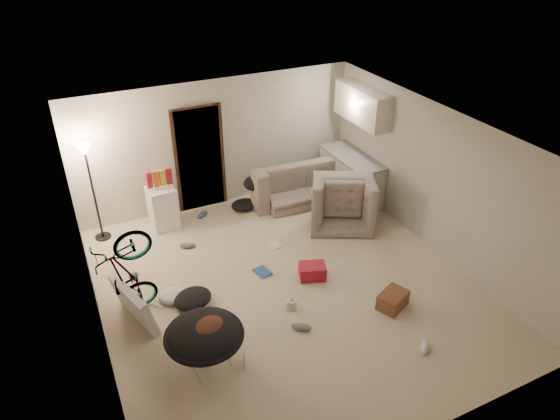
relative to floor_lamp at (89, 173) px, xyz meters
name	(u,v)px	position (x,y,z in m)	size (l,w,h in m)	color
floor	(287,286)	(2.40, -2.65, -1.32)	(5.50, 6.00, 0.02)	beige
ceiling	(288,138)	(2.40, -2.65, 1.20)	(5.50, 6.00, 0.02)	white
wall_back	(218,143)	(2.40, 0.36, -0.06)	(5.50, 0.02, 2.50)	beige
wall_front	(423,365)	(2.40, -5.66, -0.06)	(5.50, 0.02, 2.50)	beige
wall_left	(89,269)	(-0.36, -2.65, -0.06)	(0.02, 6.00, 2.50)	beige
wall_right	(437,180)	(5.16, -2.65, -0.06)	(0.02, 6.00, 2.50)	beige
doorway	(199,159)	(2.00, 0.32, -0.29)	(0.85, 0.10, 2.04)	black
door_trim	(200,160)	(2.00, 0.29, -0.29)	(0.97, 0.04, 2.10)	#372113
floor_lamp	(89,173)	(0.00, 0.00, 0.00)	(0.28, 0.28, 1.81)	black
kitchen_counter	(351,178)	(4.83, -0.65, -0.87)	(0.60, 1.50, 0.88)	beige
counter_top	(353,157)	(4.83, -0.65, -0.41)	(0.64, 1.54, 0.04)	gray
kitchen_uppers	(363,105)	(4.96, -0.65, 0.64)	(0.38, 1.40, 0.65)	beige
sofa	(300,183)	(3.91, -0.20, -0.99)	(2.16, 0.84, 0.63)	#3B433B
armchair	(341,201)	(4.22, -1.27, -0.93)	(1.15, 1.01, 0.75)	#3B433B
bicycle	(130,293)	(0.10, -2.26, -0.91)	(0.53, 1.52, 0.80)	black
book_asset	(245,369)	(1.17, -3.92, -1.30)	(0.16, 0.22, 0.02)	maroon
mini_fridge	(163,207)	(1.11, -0.10, -0.91)	(0.47, 0.47, 0.80)	white
snack_box_0	(149,180)	(0.94, -0.10, -0.31)	(0.10, 0.07, 0.30)	maroon
snack_box_1	(156,179)	(1.06, -0.10, -0.31)	(0.10, 0.07, 0.30)	#C35118
snack_box_2	(163,178)	(1.18, -0.10, -0.31)	(0.10, 0.07, 0.30)	gold
snack_box_3	(169,176)	(1.30, -0.10, -0.31)	(0.10, 0.07, 0.30)	maroon
saucer_chair	(205,341)	(0.76, -3.63, -0.88)	(1.01, 1.01, 0.72)	silver
hoodie	(208,329)	(0.81, -3.66, -0.67)	(0.48, 0.40, 0.22)	#4D271A
sofa_drape	(257,183)	(2.96, -0.20, -0.77)	(0.56, 0.46, 0.28)	black
tv_box	(134,304)	(0.10, -2.42, -0.99)	(0.11, 0.95, 0.63)	silver
drink_case_a	(393,300)	(3.61, -3.76, -1.18)	(0.44, 0.32, 0.25)	brown
drink_case_b	(312,271)	(2.86, -2.64, -1.19)	(0.42, 0.31, 0.24)	maroon
juicer	(292,303)	(2.24, -3.15, -1.22)	(0.16, 0.16, 0.22)	beige
newspaper	(210,232)	(1.81, -0.67, -1.30)	(0.38, 0.50, 0.01)	beige
book_blue	(263,272)	(2.19, -2.19, -1.29)	(0.21, 0.29, 0.03)	#2B529C
book_white	(276,245)	(2.71, -1.57, -1.30)	(0.18, 0.23, 0.02)	silver
shoe_0	(202,215)	(1.84, -0.10, -1.26)	(0.25, 0.10, 0.09)	#2B529C
shoe_1	(188,245)	(1.29, -0.97, -1.26)	(0.28, 0.11, 0.10)	slate
shoe_2	(199,358)	(0.69, -3.53, -1.25)	(0.29, 0.12, 0.11)	#2B529C
shoe_3	(301,327)	(2.16, -3.60, -1.25)	(0.30, 0.12, 0.11)	slate
shoe_4	(425,346)	(3.49, -4.64, -1.25)	(0.28, 0.11, 0.10)	white
clothes_lump_a	(193,299)	(0.95, -2.41, -1.21)	(0.59, 0.50, 0.19)	black
clothes_lump_b	(244,205)	(2.68, -0.14, -1.23)	(0.51, 0.44, 0.16)	black
clothes_lump_c	(173,296)	(0.70, -2.19, -1.24)	(0.44, 0.38, 0.14)	silver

